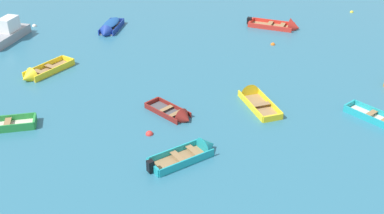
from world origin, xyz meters
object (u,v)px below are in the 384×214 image
(rowboat_maroon_midfield_left, at_px, (178,116))
(rowboat_red_back_row_left, at_px, (285,27))
(mooring_buoy_central, at_px, (273,45))
(rowboat_turquoise_near_right, at_px, (195,152))
(rowboat_yellow_center, at_px, (37,74))
(motor_launch_grey_foreground_center, at_px, (5,35))
(rowboat_yellow_near_camera, at_px, (252,96))
(mooring_buoy_between_boats_left, at_px, (34,26))
(rowboat_deep_blue_outer_left, at_px, (109,28))
(mooring_buoy_between_boats_right, at_px, (149,134))
(mooring_buoy_midfield, at_px, (352,12))

(rowboat_maroon_midfield_left, relative_size, rowboat_red_back_row_left, 0.74)
(rowboat_maroon_midfield_left, bearing_deg, mooring_buoy_central, 47.65)
(rowboat_turquoise_near_right, distance_m, rowboat_yellow_center, 13.79)
(motor_launch_grey_foreground_center, bearing_deg, rowboat_maroon_midfield_left, -50.08)
(rowboat_maroon_midfield_left, distance_m, rowboat_turquoise_near_right, 3.71)
(rowboat_red_back_row_left, bearing_deg, rowboat_turquoise_near_right, -122.70)
(motor_launch_grey_foreground_center, relative_size, rowboat_turquoise_near_right, 1.35)
(rowboat_yellow_near_camera, xyz_separation_m, rowboat_yellow_center, (-13.21, 5.47, 0.02))
(rowboat_maroon_midfield_left, height_order, rowboat_red_back_row_left, rowboat_red_back_row_left)
(mooring_buoy_central, bearing_deg, rowboat_maroon_midfield_left, -132.35)
(rowboat_red_back_row_left, xyz_separation_m, mooring_buoy_between_boats_left, (-20.82, 4.24, -0.18))
(rowboat_deep_blue_outer_left, distance_m, rowboat_yellow_center, 9.27)
(mooring_buoy_between_boats_left, distance_m, mooring_buoy_between_boats_right, 20.31)
(mooring_buoy_central, bearing_deg, rowboat_deep_blue_outer_left, 157.49)
(motor_launch_grey_foreground_center, relative_size, mooring_buoy_midfield, 15.57)
(rowboat_yellow_near_camera, distance_m, rowboat_red_back_row_left, 13.07)
(mooring_buoy_midfield, bearing_deg, rowboat_maroon_midfield_left, -139.12)
(mooring_buoy_between_boats_right, bearing_deg, mooring_buoy_central, 46.30)
(rowboat_yellow_near_camera, height_order, rowboat_maroon_midfield_left, rowboat_yellow_near_camera)
(rowboat_turquoise_near_right, height_order, mooring_buoy_central, rowboat_turquoise_near_right)
(rowboat_deep_blue_outer_left, bearing_deg, rowboat_yellow_center, -122.02)
(rowboat_deep_blue_outer_left, bearing_deg, rowboat_red_back_row_left, -7.22)
(mooring_buoy_between_boats_left, bearing_deg, motor_launch_grey_foreground_center, -117.66)
(rowboat_yellow_near_camera, distance_m, mooring_buoy_central, 9.16)
(mooring_buoy_between_boats_right, bearing_deg, rowboat_red_back_row_left, 48.44)
(rowboat_yellow_near_camera, bearing_deg, mooring_buoy_central, 63.51)
(motor_launch_grey_foreground_center, distance_m, mooring_buoy_between_boats_left, 3.84)
(rowboat_maroon_midfield_left, bearing_deg, mooring_buoy_midfield, 40.88)
(rowboat_turquoise_near_right, bearing_deg, mooring_buoy_central, 57.42)
(rowboat_yellow_near_camera, height_order, rowboat_yellow_center, rowboat_yellow_center)
(motor_launch_grey_foreground_center, bearing_deg, rowboat_turquoise_near_right, -55.93)
(rowboat_yellow_center, bearing_deg, mooring_buoy_between_boats_left, 97.67)
(mooring_buoy_between_boats_right, bearing_deg, rowboat_turquoise_near_right, -48.08)
(motor_launch_grey_foreground_center, distance_m, rowboat_yellow_center, 7.58)
(rowboat_maroon_midfield_left, relative_size, mooring_buoy_between_boats_right, 7.76)
(rowboat_turquoise_near_right, bearing_deg, rowboat_maroon_midfield_left, 94.30)
(rowboat_yellow_near_camera, bearing_deg, mooring_buoy_between_boats_right, -155.94)
(rowboat_turquoise_near_right, distance_m, mooring_buoy_central, 15.90)
(rowboat_deep_blue_outer_left, height_order, rowboat_maroon_midfield_left, rowboat_deep_blue_outer_left)
(rowboat_maroon_midfield_left, relative_size, mooring_buoy_central, 9.15)
(mooring_buoy_between_boats_left, bearing_deg, rowboat_yellow_center, -82.33)
(rowboat_yellow_near_camera, distance_m, motor_launch_grey_foreground_center, 20.50)
(mooring_buoy_between_boats_left, xyz_separation_m, mooring_buoy_central, (18.67, -7.53, 0.00))
(rowboat_yellow_near_camera, xyz_separation_m, rowboat_turquoise_near_right, (-4.48, -5.21, 0.02))
(rowboat_yellow_near_camera, relative_size, mooring_buoy_central, 11.56)
(mooring_buoy_between_boats_left, relative_size, mooring_buoy_central, 1.12)
(rowboat_turquoise_near_right, height_order, mooring_buoy_between_boats_right, rowboat_turquoise_near_right)
(rowboat_deep_blue_outer_left, xyz_separation_m, mooring_buoy_midfield, (22.11, 1.25, -0.33))
(mooring_buoy_central, bearing_deg, rowboat_yellow_center, -171.04)
(rowboat_deep_blue_outer_left, height_order, rowboat_turquoise_near_right, rowboat_deep_blue_outer_left)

